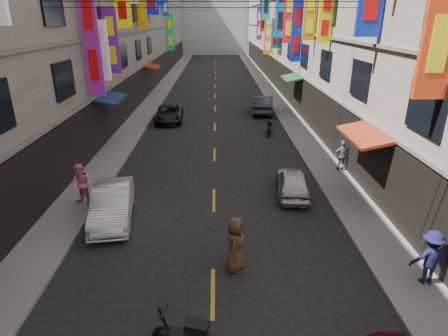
{
  "coord_description": "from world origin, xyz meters",
  "views": [
    {
      "loc": [
        0.16,
        3.18,
        7.48
      ],
      "look_at": [
        0.31,
        11.18,
        4.27
      ],
      "focal_mm": 30.0,
      "sensor_mm": 36.0,
      "label": 1
    }
  ],
  "objects_px": {
    "car_right_mid": "(292,182)",
    "pedestrian_crossing": "(235,245)",
    "pedestrian_rnear": "(430,258)",
    "scooter_crossing": "(188,335)",
    "pedestrian_lfar": "(82,185)",
    "pedestrian_rfar": "(342,156)",
    "car_right_far": "(262,104)",
    "scooter_far_right": "(269,128)",
    "car_left_far": "(169,114)",
    "car_left_mid": "(112,204)"
  },
  "relations": [
    {
      "from": "car_right_far",
      "to": "pedestrian_rfar",
      "type": "relative_size",
      "value": 2.83
    },
    {
      "from": "pedestrian_lfar",
      "to": "scooter_crossing",
      "type": "bearing_deg",
      "value": -30.51
    },
    {
      "from": "scooter_far_right",
      "to": "pedestrian_rnear",
      "type": "distance_m",
      "value": 16.01
    },
    {
      "from": "car_right_far",
      "to": "pedestrian_rnear",
      "type": "xyz_separation_m",
      "value": [
        2.37,
        -22.08,
        0.25
      ]
    },
    {
      "from": "car_right_mid",
      "to": "pedestrian_rnear",
      "type": "xyz_separation_m",
      "value": [
        2.81,
        -6.34,
        0.39
      ]
    },
    {
      "from": "car_right_mid",
      "to": "pedestrian_lfar",
      "type": "bearing_deg",
      "value": 12.7
    },
    {
      "from": "scooter_crossing",
      "to": "car_right_mid",
      "type": "distance_m",
      "value": 9.5
    },
    {
      "from": "car_right_mid",
      "to": "pedestrian_rfar",
      "type": "distance_m",
      "value": 4.01
    },
    {
      "from": "car_left_mid",
      "to": "car_left_far",
      "type": "bearing_deg",
      "value": 79.53
    },
    {
      "from": "pedestrian_lfar",
      "to": "scooter_far_right",
      "type": "bearing_deg",
      "value": 74.66
    },
    {
      "from": "scooter_crossing",
      "to": "pedestrian_crossing",
      "type": "distance_m",
      "value": 3.36
    },
    {
      "from": "pedestrian_rnear",
      "to": "car_left_mid",
      "type": "bearing_deg",
      "value": -22.44
    },
    {
      "from": "scooter_crossing",
      "to": "scooter_far_right",
      "type": "xyz_separation_m",
      "value": [
        4.34,
        18.02,
        0.0
      ]
    },
    {
      "from": "pedestrian_rnear",
      "to": "car_right_mid",
      "type": "bearing_deg",
      "value": -66.43
    },
    {
      "from": "scooter_far_right",
      "to": "car_right_mid",
      "type": "xyz_separation_m",
      "value": [
        -0.22,
        -9.45,
        0.15
      ]
    },
    {
      "from": "car_left_far",
      "to": "car_right_mid",
      "type": "height_order",
      "value": "car_left_far"
    },
    {
      "from": "car_left_mid",
      "to": "car_left_far",
      "type": "height_order",
      "value": "car_left_mid"
    },
    {
      "from": "car_left_mid",
      "to": "pedestrian_crossing",
      "type": "bearing_deg",
      "value": -44.26
    },
    {
      "from": "scooter_crossing",
      "to": "pedestrian_rfar",
      "type": "bearing_deg",
      "value": -18.43
    },
    {
      "from": "scooter_far_right",
      "to": "pedestrian_crossing",
      "type": "height_order",
      "value": "pedestrian_crossing"
    },
    {
      "from": "scooter_crossing",
      "to": "scooter_far_right",
      "type": "height_order",
      "value": "same"
    },
    {
      "from": "pedestrian_lfar",
      "to": "pedestrian_rfar",
      "type": "xyz_separation_m",
      "value": [
        12.11,
        3.65,
        -0.12
      ]
    },
    {
      "from": "scooter_far_right",
      "to": "car_left_far",
      "type": "distance_m",
      "value": 8.18
    },
    {
      "from": "car_left_mid",
      "to": "pedestrian_rfar",
      "type": "xyz_separation_m",
      "value": [
        10.6,
        4.72,
        0.23
      ]
    },
    {
      "from": "scooter_far_right",
      "to": "car_left_far",
      "type": "bearing_deg",
      "value": -15.83
    },
    {
      "from": "pedestrian_rfar",
      "to": "pedestrian_crossing",
      "type": "xyz_separation_m",
      "value": [
        -5.9,
        -8.07,
        0.03
      ]
    },
    {
      "from": "scooter_far_right",
      "to": "pedestrian_rfar",
      "type": "relative_size",
      "value": 1.14
    },
    {
      "from": "car_right_far",
      "to": "pedestrian_rnear",
      "type": "distance_m",
      "value": 22.21
    },
    {
      "from": "scooter_far_right",
      "to": "car_right_far",
      "type": "height_order",
      "value": "car_right_far"
    },
    {
      "from": "scooter_crossing",
      "to": "car_right_mid",
      "type": "height_order",
      "value": "car_right_mid"
    },
    {
      "from": "car_right_far",
      "to": "pedestrian_lfar",
      "type": "relative_size",
      "value": 2.46
    },
    {
      "from": "scooter_far_right",
      "to": "car_right_mid",
      "type": "relative_size",
      "value": 0.51
    },
    {
      "from": "car_right_far",
      "to": "pedestrian_rfar",
      "type": "distance_m",
      "value": 13.41
    },
    {
      "from": "car_right_mid",
      "to": "pedestrian_crossing",
      "type": "bearing_deg",
      "value": 68.49
    },
    {
      "from": "scooter_crossing",
      "to": "car_right_mid",
      "type": "relative_size",
      "value": 0.51
    },
    {
      "from": "pedestrian_lfar",
      "to": "pedestrian_crossing",
      "type": "height_order",
      "value": "pedestrian_lfar"
    },
    {
      "from": "scooter_crossing",
      "to": "car_right_far",
      "type": "relative_size",
      "value": 0.4
    },
    {
      "from": "pedestrian_lfar",
      "to": "pedestrian_rnear",
      "type": "xyz_separation_m",
      "value": [
        11.87,
        -5.28,
        -0.04
      ]
    },
    {
      "from": "car_left_far",
      "to": "car_right_far",
      "type": "xyz_separation_m",
      "value": [
        7.54,
        2.64,
        0.13
      ]
    },
    {
      "from": "car_right_far",
      "to": "pedestrian_crossing",
      "type": "relative_size",
      "value": 2.38
    },
    {
      "from": "pedestrian_rfar",
      "to": "pedestrian_crossing",
      "type": "distance_m",
      "value": 10.0
    },
    {
      "from": "pedestrian_rfar",
      "to": "car_right_far",
      "type": "bearing_deg",
      "value": -82.61
    },
    {
      "from": "scooter_far_right",
      "to": "car_left_mid",
      "type": "distance_m",
      "value": 13.95
    },
    {
      "from": "pedestrian_rnear",
      "to": "scooter_crossing",
      "type": "bearing_deg",
      "value": 17.45
    },
    {
      "from": "scooter_far_right",
      "to": "car_left_far",
      "type": "height_order",
      "value": "car_left_far"
    },
    {
      "from": "car_left_mid",
      "to": "car_right_mid",
      "type": "relative_size",
      "value": 1.18
    },
    {
      "from": "car_left_far",
      "to": "pedestrian_rnear",
      "type": "bearing_deg",
      "value": -65.29
    },
    {
      "from": "pedestrian_rnear",
      "to": "pedestrian_rfar",
      "type": "relative_size",
      "value": 1.1
    },
    {
      "from": "car_left_far",
      "to": "car_right_mid",
      "type": "distance_m",
      "value": 14.9
    },
    {
      "from": "scooter_crossing",
      "to": "scooter_far_right",
      "type": "distance_m",
      "value": 18.53
    }
  ]
}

